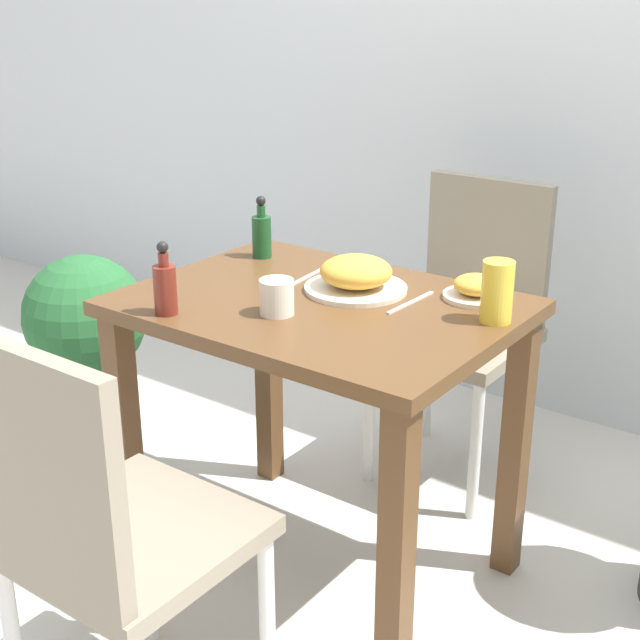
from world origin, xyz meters
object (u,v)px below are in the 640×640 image
object	(u,v)px
drink_cup	(277,297)
condiment_bottle	(165,286)
juice_glass	(497,292)
chair_far	(467,312)
potted_plant_left	(88,341)
food_plate	(356,276)
side_plate	(477,289)
sauce_bottle	(262,234)
chair_near	(100,526)

from	to	relation	value
drink_cup	condiment_bottle	bearing A→B (deg)	-144.35
juice_glass	chair_far	bearing A→B (deg)	121.39
condiment_bottle	potted_plant_left	xyz separation A→B (m)	(-0.58, 0.23, -0.35)
drink_cup	potted_plant_left	xyz separation A→B (m)	(-0.79, 0.08, -0.33)
food_plate	side_plate	size ratio (longest dim) A/B	1.59
food_plate	sauce_bottle	world-z (taller)	sauce_bottle
food_plate	condiment_bottle	bearing A→B (deg)	-123.90
food_plate	sauce_bottle	size ratio (longest dim) A/B	1.48
drink_cup	juice_glass	xyz separation A→B (m)	(0.42, 0.25, 0.03)
side_plate	sauce_bottle	bearing A→B (deg)	-176.75
chair_near	potted_plant_left	size ratio (longest dim) A/B	1.25
chair_near	condiment_bottle	world-z (taller)	condiment_bottle
side_plate	juice_glass	xyz separation A→B (m)	(0.10, -0.11, 0.04)
sauce_bottle	potted_plant_left	distance (m)	0.64
side_plate	chair_near	bearing A→B (deg)	-106.19
chair_far	juice_glass	world-z (taller)	chair_far
chair_far	juice_glass	distance (m)	0.75
chair_far	food_plate	xyz separation A→B (m)	(-0.01, -0.60, 0.27)
chair_near	food_plate	world-z (taller)	chair_near
side_plate	sauce_bottle	world-z (taller)	sauce_bottle
side_plate	juice_glass	bearing A→B (deg)	-47.01
chair_far	condiment_bottle	distance (m)	1.06
side_plate	potted_plant_left	bearing A→B (deg)	-165.77
food_plate	condiment_bottle	world-z (taller)	condiment_bottle
food_plate	potted_plant_left	size ratio (longest dim) A/B	0.35
chair_near	juice_glass	bearing A→B (deg)	-114.31
chair_near	juice_glass	xyz separation A→B (m)	(0.38, 0.84, 0.30)
chair_far	side_plate	world-z (taller)	chair_far
food_plate	sauce_bottle	xyz separation A→B (m)	(-0.37, 0.09, 0.03)
juice_glass	condiment_bottle	world-z (taller)	condiment_bottle
drink_cup	sauce_bottle	distance (m)	0.45
juice_glass	side_plate	bearing A→B (deg)	132.99
condiment_bottle	juice_glass	bearing A→B (deg)	32.31
chair_far	food_plate	bearing A→B (deg)	-91.07
drink_cup	condiment_bottle	xyz separation A→B (m)	(-0.21, -0.15, 0.02)
chair_near	potted_plant_left	world-z (taller)	chair_near
chair_far	food_plate	world-z (taller)	chair_far
condiment_bottle	food_plate	bearing A→B (deg)	56.10
chair_near	drink_cup	bearing A→B (deg)	-85.58
side_plate	potted_plant_left	distance (m)	1.19
food_plate	potted_plant_left	bearing A→B (deg)	-169.24
chair_far	food_plate	size ratio (longest dim) A/B	3.61
chair_near	food_plate	xyz separation A→B (m)	(0.01, 0.83, 0.27)
chair_near	juice_glass	size ratio (longest dim) A/B	6.51
sauce_bottle	chair_near	bearing A→B (deg)	-68.55
juice_glass	condiment_bottle	xyz separation A→B (m)	(-0.63, -0.40, -0.00)
chair_far	drink_cup	xyz separation A→B (m)	(-0.07, -0.84, 0.27)
chair_near	condiment_bottle	distance (m)	0.59
sauce_bottle	side_plate	bearing A→B (deg)	3.25
side_plate	chair_far	bearing A→B (deg)	118.16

